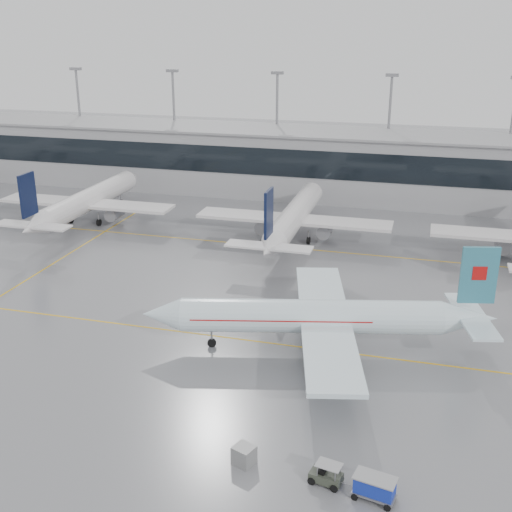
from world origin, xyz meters
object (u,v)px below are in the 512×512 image
(air_canada_jet, at_px, (323,317))
(baggage_cart, at_px, (375,486))
(baggage_tug, at_px, (326,476))
(gse_unit, at_px, (244,455))

(air_canada_jet, bearing_deg, baggage_cart, 95.58)
(air_canada_jet, relative_size, baggage_tug, 10.02)
(gse_unit, bearing_deg, baggage_cart, 14.21)
(baggage_tug, bearing_deg, air_canada_jet, 112.31)
(baggage_tug, bearing_deg, gse_unit, -172.95)
(air_canada_jet, relative_size, baggage_cart, 11.11)
(baggage_tug, xyz_separation_m, baggage_cart, (3.52, -0.74, 0.47))
(air_canada_jet, distance_m, baggage_cart, 22.30)
(baggage_cart, bearing_deg, air_canada_jet, 120.95)
(baggage_tug, distance_m, gse_unit, 6.36)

